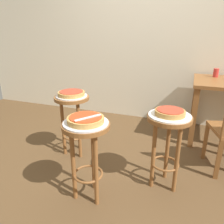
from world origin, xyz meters
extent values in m
plane|color=brown|center=(0.00, 0.00, 0.00)|extent=(6.00, 6.00, 0.00)
cube|color=beige|center=(0.00, 1.65, 1.50)|extent=(6.00, 0.10, 3.00)
cylinder|color=brown|center=(-0.09, -0.37, 0.67)|extent=(0.37, 0.37, 0.03)
cylinder|color=brown|center=(-0.09, -0.25, 0.33)|extent=(0.04, 0.04, 0.65)
cylinder|color=brown|center=(-0.19, -0.42, 0.33)|extent=(0.04, 0.04, 0.65)
cylinder|color=brown|center=(0.01, -0.42, 0.33)|extent=(0.04, 0.04, 0.65)
torus|color=brown|center=(-0.09, -0.37, 0.23)|extent=(0.25, 0.25, 0.02)
cylinder|color=silver|center=(-0.09, -0.37, 0.69)|extent=(0.35, 0.35, 0.01)
cylinder|color=tan|center=(-0.09, -0.37, 0.72)|extent=(0.28, 0.28, 0.04)
cylinder|color=red|center=(-0.09, -0.37, 0.74)|extent=(0.25, 0.25, 0.01)
cylinder|color=brown|center=(0.50, 0.01, 0.67)|extent=(0.37, 0.37, 0.03)
cylinder|color=brown|center=(0.50, 0.13, 0.33)|extent=(0.04, 0.04, 0.65)
cylinder|color=brown|center=(0.40, -0.05, 0.33)|extent=(0.04, 0.04, 0.65)
cylinder|color=brown|center=(0.60, -0.05, 0.33)|extent=(0.04, 0.04, 0.65)
torus|color=brown|center=(0.50, 0.01, 0.23)|extent=(0.25, 0.25, 0.02)
cylinder|color=white|center=(0.50, 0.01, 0.69)|extent=(0.35, 0.35, 0.01)
cylinder|color=#B78442|center=(0.50, 0.01, 0.72)|extent=(0.25, 0.25, 0.04)
cylinder|color=#B23823|center=(0.50, 0.01, 0.74)|extent=(0.22, 0.22, 0.01)
cylinder|color=brown|center=(-0.55, 0.23, 0.67)|extent=(0.37, 0.37, 0.03)
cylinder|color=brown|center=(-0.55, 0.35, 0.33)|extent=(0.04, 0.04, 0.65)
cylinder|color=brown|center=(-0.65, 0.17, 0.33)|extent=(0.04, 0.04, 0.65)
cylinder|color=brown|center=(-0.45, 0.17, 0.33)|extent=(0.04, 0.04, 0.65)
torus|color=brown|center=(-0.55, 0.23, 0.23)|extent=(0.25, 0.25, 0.02)
cylinder|color=silver|center=(-0.55, 0.23, 0.69)|extent=(0.33, 0.33, 0.01)
cylinder|color=tan|center=(-0.55, 0.23, 0.72)|extent=(0.28, 0.28, 0.04)
cylinder|color=#B23823|center=(-0.55, 0.23, 0.74)|extent=(0.25, 0.25, 0.01)
cube|color=brown|center=(0.71, 0.85, 0.37)|extent=(0.06, 0.06, 0.74)
cube|color=brown|center=(0.71, 1.49, 0.37)|extent=(0.06, 0.06, 0.74)
cylinder|color=red|center=(0.92, 1.38, 0.83)|extent=(0.07, 0.07, 0.11)
cube|color=brown|center=(0.86, 0.62, 0.21)|extent=(0.04, 0.04, 0.42)
cube|color=brown|center=(0.96, 0.28, 0.21)|extent=(0.04, 0.04, 0.42)
cube|color=silver|center=(-0.06, -0.39, 0.75)|extent=(0.15, 0.19, 0.01)
camera|label=1|loc=(0.63, -1.76, 1.37)|focal=35.56mm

